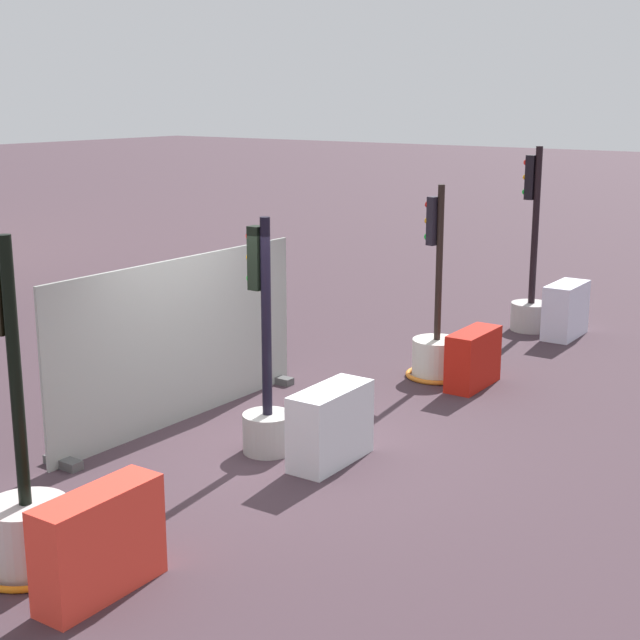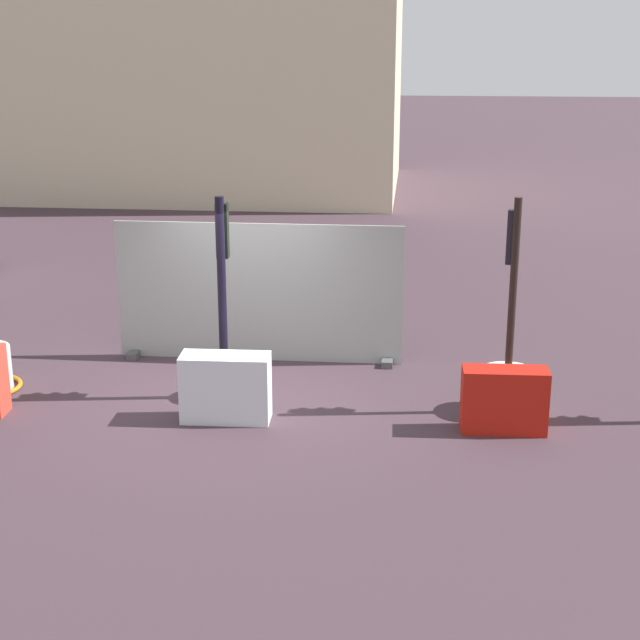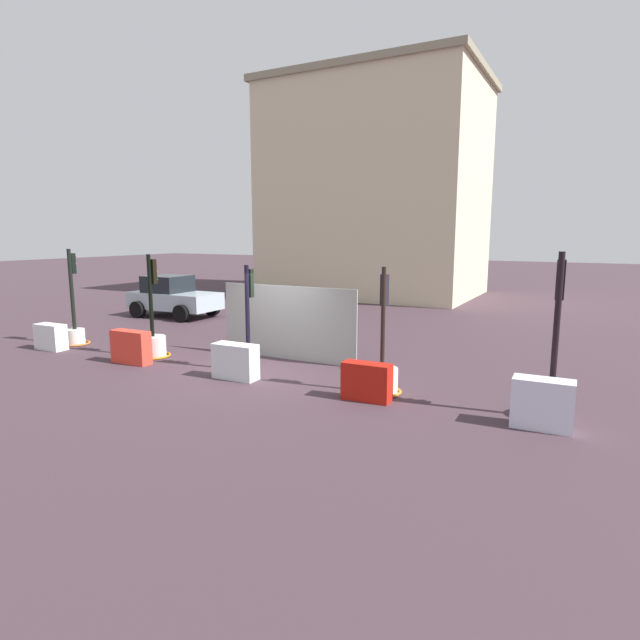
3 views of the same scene
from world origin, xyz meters
name	(u,v)px [view 3 (image 3 of 3)]	position (x,y,z in m)	size (l,w,h in m)	color
ground_plane	(255,370)	(0.00, 0.00, 0.00)	(120.00, 120.00, 0.00)	#3F2E36
traffic_light_0	(75,326)	(-6.90, -0.05, 0.57)	(0.87, 0.87, 3.02)	silver
traffic_light_1	(153,341)	(-3.44, -0.11, 0.47)	(0.96, 0.96, 2.92)	beige
traffic_light_2	(249,347)	(-0.12, -0.08, 0.62)	(0.58, 0.58, 2.71)	#B1ACA8
traffic_light_3	(382,375)	(3.59, -0.23, 0.41)	(0.88, 0.88, 2.78)	silver
traffic_light_4	(552,387)	(7.01, -0.19, 0.61)	(0.68, 0.68, 3.16)	#B3AAA8
construction_barrier_0	(51,337)	(-6.86, -0.91, 0.39)	(1.00, 0.47, 0.78)	silver
construction_barrier_1	(131,347)	(-3.38, -0.97, 0.45)	(1.17, 0.41, 0.90)	red
construction_barrier_2	(235,361)	(0.05, -0.86, 0.43)	(1.13, 0.48, 0.86)	silver
construction_barrier_3	(367,382)	(3.49, -0.87, 0.40)	(1.05, 0.43, 0.80)	#B6190F
construction_barrier_4	(542,404)	(6.92, -0.87, 0.46)	(1.06, 0.50, 0.92)	silver
car_silver_hatchback	(173,297)	(-8.16, 5.63, 0.84)	(3.87, 2.23, 1.73)	#A3B2BC
building_main_facade	(376,190)	(-3.87, 17.56, 5.92)	(11.70, 8.77, 11.82)	beige
site_fence_panel	(288,324)	(0.11, 1.46, 0.99)	(4.22, 0.50, 2.06)	#9A9F99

